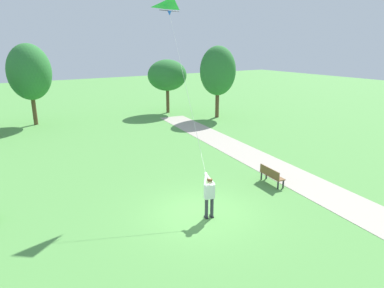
% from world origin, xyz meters
% --- Properties ---
extents(ground_plane, '(120.00, 120.00, 0.00)m').
position_xyz_m(ground_plane, '(0.00, 0.00, 0.00)').
color(ground_plane, '#569947').
extents(walkway_path, '(6.22, 32.06, 0.02)m').
position_xyz_m(walkway_path, '(6.55, 2.00, 0.01)').
color(walkway_path, '#ADA393').
rests_on(walkway_path, ground).
extents(person_kite_flyer, '(0.51, 0.63, 1.83)m').
position_xyz_m(person_kite_flyer, '(0.09, -0.46, 1.05)').
color(person_kite_flyer, '#232328').
rests_on(person_kite_flyer, ground).
extents(flying_kite, '(1.73, 4.73, 7.07)m').
position_xyz_m(flying_kite, '(1.15, 4.18, 8.42)').
color(flying_kite, green).
extents(park_bench_near_walkway, '(0.62, 1.54, 0.88)m').
position_xyz_m(park_bench_near_walkway, '(4.71, 0.71, 0.51)').
color(park_bench_near_walkway, brown).
rests_on(park_bench_near_walkway, ground).
extents(tree_treeline_center, '(3.56, 3.94, 6.88)m').
position_xyz_m(tree_treeline_center, '(-3.18, 21.35, 4.51)').
color(tree_treeline_center, brown).
rests_on(tree_treeline_center, ground).
extents(tree_treeline_right, '(3.38, 3.28, 6.67)m').
position_xyz_m(tree_treeline_right, '(12.14, 15.45, 4.37)').
color(tree_treeline_right, brown).
rests_on(tree_treeline_right, ground).
extents(tree_treeline_left, '(3.99, 3.53, 5.34)m').
position_xyz_m(tree_treeline_left, '(9.24, 20.01, 3.78)').
color(tree_treeline_left, brown).
rests_on(tree_treeline_left, ground).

